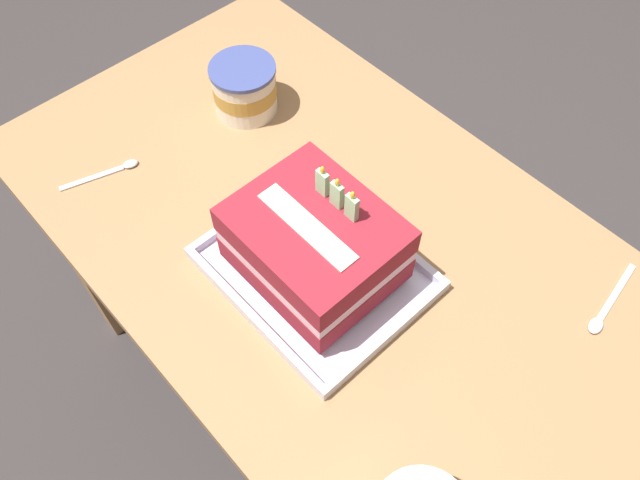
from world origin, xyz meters
TOP-DOWN VIEW (x-y plane):
  - ground_plane at (0.00, 0.00)m, footprint 8.00×8.00m
  - dining_table at (0.00, 0.00)m, footprint 1.17×0.69m
  - foil_tray at (0.05, -0.07)m, footprint 0.33×0.27m
  - birthday_cake at (0.05, -0.07)m, footprint 0.23×0.19m
  - ice_cream_tub at (-0.31, 0.08)m, footprint 0.12×0.12m
  - serving_spoon_near_tray at (0.41, 0.20)m, footprint 0.04×0.15m
  - serving_spoon_by_bowls at (-0.35, -0.19)m, footprint 0.05×0.14m

SIDE VIEW (x-z plane):
  - ground_plane at x=0.00m, z-range 0.00..0.00m
  - dining_table at x=0.00m, z-range 0.26..0.99m
  - serving_spoon_by_bowls at x=-0.35m, z-range 0.73..0.74m
  - serving_spoon_near_tray at x=0.41m, z-range 0.73..0.74m
  - foil_tray at x=0.05m, z-range 0.73..0.75m
  - ice_cream_tub at x=-0.31m, z-range 0.73..0.83m
  - birthday_cake at x=0.05m, z-range 0.73..0.91m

